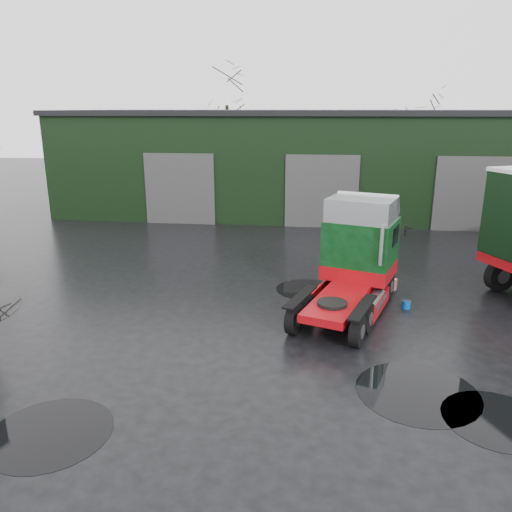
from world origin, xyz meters
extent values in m
plane|color=black|center=(0.00, 0.00, 0.00)|extent=(100.00, 100.00, 0.00)
cube|color=black|center=(2.00, 20.00, 3.00)|extent=(32.00, 12.00, 6.00)
cube|color=black|center=(2.00, 20.00, 6.15)|extent=(32.40, 12.40, 0.30)
cylinder|color=#0745AB|center=(4.78, 2.37, 0.13)|extent=(0.29, 0.29, 0.26)
cylinder|color=black|center=(-3.65, -5.34, 0.00)|extent=(2.55, 2.55, 0.01)
cylinder|color=black|center=(1.44, 3.79, 0.00)|extent=(2.26, 2.26, 0.01)
cylinder|color=black|center=(5.66, -3.80, 0.00)|extent=(2.31, 2.31, 0.01)
cylinder|color=black|center=(4.18, -2.87, 0.00)|extent=(2.88, 2.88, 0.01)
camera|label=1|loc=(1.60, -13.59, 6.43)|focal=35.00mm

